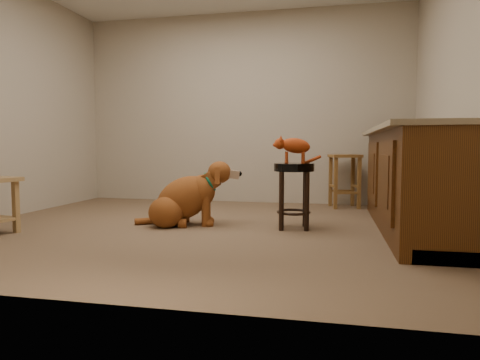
% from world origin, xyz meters
% --- Properties ---
extents(floor, '(4.50, 4.00, 0.01)m').
position_xyz_m(floor, '(0.00, 0.00, 0.00)').
color(floor, brown).
rests_on(floor, ground).
extents(room_shell, '(4.54, 4.04, 2.62)m').
position_xyz_m(room_shell, '(0.00, 0.00, 1.68)').
color(room_shell, '#ACA08B').
rests_on(room_shell, ground).
extents(cabinet_run, '(0.70, 2.56, 0.94)m').
position_xyz_m(cabinet_run, '(1.94, 0.30, 0.44)').
color(cabinet_run, '#4C290D').
rests_on(cabinet_run, ground).
extents(padded_stool, '(0.37, 0.37, 0.61)m').
position_xyz_m(padded_stool, '(0.87, 0.15, 0.43)').
color(padded_stool, black).
rests_on(padded_stool, ground).
extents(wood_stool, '(0.43, 0.43, 0.67)m').
position_xyz_m(wood_stool, '(1.38, 1.70, 0.35)').
color(wood_stool, brown).
rests_on(wood_stool, ground).
extents(golden_retriever, '(1.04, 0.58, 0.67)m').
position_xyz_m(golden_retriever, '(-0.19, 0.11, 0.25)').
color(golden_retriever, brown).
rests_on(golden_retriever, ground).
extents(tabby_kitten, '(0.45, 0.21, 0.29)m').
position_xyz_m(tabby_kitten, '(0.86, 0.14, 0.77)').
color(tabby_kitten, '#9B330F').
rests_on(tabby_kitten, padded_stool).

